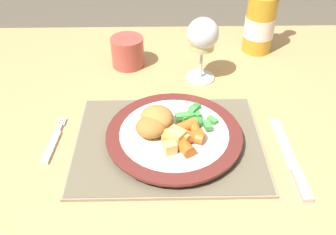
# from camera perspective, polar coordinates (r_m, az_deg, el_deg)

# --- Properties ---
(dining_table) EXTENTS (1.37, 0.89, 0.74)m
(dining_table) POSITION_cam_1_polar(r_m,az_deg,el_deg) (0.82, -2.23, -5.43)
(dining_table) COLOR tan
(dining_table) RESTS_ON ground
(placemat) EXTENTS (0.35, 0.27, 0.01)m
(placemat) POSITION_cam_1_polar(r_m,az_deg,el_deg) (0.71, 0.05, -3.82)
(placemat) COLOR gray
(placemat) RESTS_ON dining_table
(dinner_plate) EXTENTS (0.26, 0.26, 0.02)m
(dinner_plate) POSITION_cam_1_polar(r_m,az_deg,el_deg) (0.70, 0.93, -2.78)
(dinner_plate) COLOR white
(dinner_plate) RESTS_ON placemat
(breaded_croquettes) EXTENTS (0.09, 0.10, 0.04)m
(breaded_croquettes) POSITION_cam_1_polar(r_m,az_deg,el_deg) (0.69, -2.05, -0.59)
(breaded_croquettes) COLOR #A87033
(breaded_croquettes) RESTS_ON dinner_plate
(green_beans_pile) EXTENTS (0.08, 0.09, 0.02)m
(green_beans_pile) POSITION_cam_1_polar(r_m,az_deg,el_deg) (0.72, 3.93, -0.07)
(green_beans_pile) COLOR #338438
(green_beans_pile) RESTS_ON dinner_plate
(glazed_carrots) EXTENTS (0.08, 0.10, 0.02)m
(glazed_carrots) POSITION_cam_1_polar(r_m,az_deg,el_deg) (0.67, 2.91, -2.84)
(glazed_carrots) COLOR orange
(glazed_carrots) RESTS_ON dinner_plate
(fork) EXTENTS (0.02, 0.13, 0.01)m
(fork) POSITION_cam_1_polar(r_m,az_deg,el_deg) (0.74, -17.13, -3.75)
(fork) COLOR silver
(fork) RESTS_ON dining_table
(table_knife) EXTENTS (0.02, 0.21, 0.01)m
(table_knife) POSITION_cam_1_polar(r_m,az_deg,el_deg) (0.71, 18.43, -6.60)
(table_knife) COLOR silver
(table_knife) RESTS_ON dining_table
(wine_glass) EXTENTS (0.07, 0.07, 0.15)m
(wine_glass) POSITION_cam_1_polar(r_m,az_deg,el_deg) (0.84, 5.32, 12.07)
(wine_glass) COLOR silver
(wine_glass) RESTS_ON dining_table
(bottle) EXTENTS (0.08, 0.08, 0.25)m
(bottle) POSITION_cam_1_polar(r_m,az_deg,el_deg) (1.00, 13.96, 14.57)
(bottle) COLOR gold
(bottle) RESTS_ON dining_table
(roast_potatoes) EXTENTS (0.05, 0.05, 0.03)m
(roast_potatoes) POSITION_cam_1_polar(r_m,az_deg,el_deg) (0.66, 1.00, -3.34)
(roast_potatoes) COLOR #DBB256
(roast_potatoes) RESTS_ON dinner_plate
(drinking_cup) EXTENTS (0.08, 0.08, 0.07)m
(drinking_cup) POSITION_cam_1_polar(r_m,az_deg,el_deg) (0.93, -6.18, 10.04)
(drinking_cup) COLOR #B24C42
(drinking_cup) RESTS_ON dining_table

